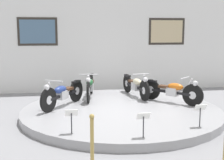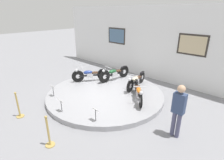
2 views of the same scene
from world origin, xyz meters
The scene contains 11 objects.
ground_plane centered at (0.00, 0.00, 0.00)m, with size 60.00×60.00×0.00m, color gray.
display_platform centered at (0.00, 0.00, 0.10)m, with size 5.35×5.35×0.20m, color #99999E.
back_wall centered at (0.00, 3.58, 2.03)m, with size 14.00×0.22×4.05m.
motorcycle_blue centered at (-1.57, 0.40, 0.58)m, with size 1.16×1.68×0.80m.
motorcycle_green centered at (-0.73, 1.40, 0.59)m, with size 0.54×2.00×0.81m.
motorcycle_cream centered at (0.73, 1.40, 0.57)m, with size 0.55×1.95×0.78m.
motorcycle_orange centered at (1.57, 0.40, 0.57)m, with size 1.36×1.49×0.78m.
info_placard_front_left centered at (-1.39, -1.86, 0.56)m, with size 0.26×0.11×0.51m.
info_placard_front_centre centered at (0.00, -2.32, 0.56)m, with size 0.26×0.11×0.51m.
info_placard_front_right centered at (1.39, -1.86, 0.56)m, with size 0.26×0.11×0.51m.
stanchion_post_left_of_entry centered at (-1.12, -3.45, 0.34)m, with size 0.28×0.28×1.02m.
Camera 1 is at (-1.53, -8.05, 2.30)m, focal length 50.00 mm.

